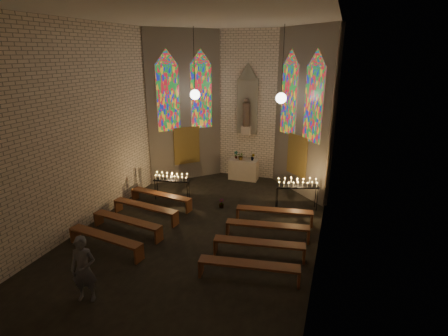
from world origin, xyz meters
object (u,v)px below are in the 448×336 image
at_px(aisle_flower_pot, 221,203).
at_px(votive_stand_right, 297,184).
at_px(altar, 243,170).
at_px(visitor, 84,269).
at_px(votive_stand_left, 172,178).

height_order(aisle_flower_pot, votive_stand_right, votive_stand_right).
xyz_separation_m(altar, votive_stand_right, (2.94, -2.64, 0.55)).
bearing_deg(visitor, votive_stand_left, 80.77).
bearing_deg(aisle_flower_pot, votive_stand_right, 16.79).
distance_m(altar, votive_stand_right, 3.99).
distance_m(altar, aisle_flower_pot, 3.52).
relative_size(aisle_flower_pot, votive_stand_left, 0.25).
distance_m(votive_stand_left, visitor, 6.47).
relative_size(altar, aisle_flower_pot, 3.68).
bearing_deg(votive_stand_left, altar, 48.08).
distance_m(aisle_flower_pot, votive_stand_right, 3.11).
bearing_deg(votive_stand_left, votive_stand_right, -0.83).
relative_size(altar, votive_stand_right, 0.82).
bearing_deg(visitor, altar, 65.44).
bearing_deg(votive_stand_left, aisle_flower_pot, -12.37).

